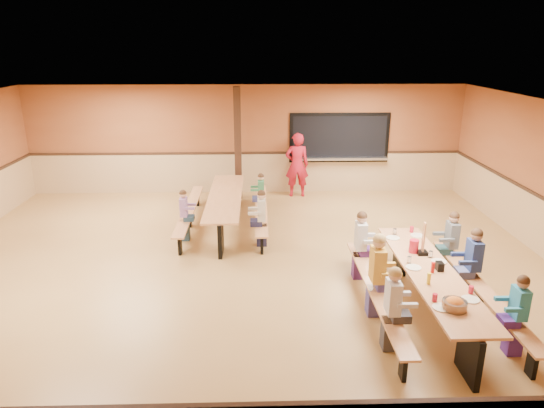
{
  "coord_description": "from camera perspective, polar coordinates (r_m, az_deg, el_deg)",
  "views": [
    {
      "loc": [
        0.33,
        -8.33,
        4.06
      ],
      "look_at": [
        0.59,
        0.39,
        1.15
      ],
      "focal_mm": 32.0,
      "sensor_mm": 36.0,
      "label": 1
    }
  ],
  "objects": [
    {
      "name": "ground",
      "position": [
        9.27,
        -3.61,
        -7.56
      ],
      "size": [
        12.0,
        12.0,
        0.0
      ],
      "primitive_type": "plane",
      "color": "olive",
      "rests_on": "ground"
    },
    {
      "name": "room_envelope",
      "position": [
        8.99,
        -3.7,
        -3.6
      ],
      "size": [
        12.04,
        10.04,
        3.02
      ],
      "color": "brown",
      "rests_on": "ground"
    },
    {
      "name": "kitchen_pass_through",
      "position": [
        13.72,
        7.92,
        7.48
      ],
      "size": [
        2.78,
        0.28,
        1.38
      ],
      "color": "black",
      "rests_on": "ground"
    },
    {
      "name": "structural_post",
      "position": [
        12.99,
        -4.04,
        7.04
      ],
      "size": [
        0.18,
        0.18,
        3.0
      ],
      "primitive_type": "cube",
      "color": "black",
      "rests_on": "ground"
    },
    {
      "name": "cafeteria_table_main",
      "position": [
        7.97,
        18.01,
        -8.84
      ],
      "size": [
        1.91,
        3.7,
        0.74
      ],
      "color": "#BC7A4A",
      "rests_on": "ground"
    },
    {
      "name": "cafeteria_table_second",
      "position": [
        11.18,
        -5.52,
        -0.07
      ],
      "size": [
        1.91,
        3.7,
        0.74
      ],
      "color": "#BC7A4A",
      "rests_on": "ground"
    },
    {
      "name": "seated_child_white_left",
      "position": [
        6.94,
        13.95,
        -11.94
      ],
      "size": [
        0.37,
        0.31,
        1.22
      ],
      "primitive_type": null,
      "color": "silver",
      "rests_on": "ground"
    },
    {
      "name": "seated_adult_yellow",
      "position": [
        7.68,
        12.23,
        -8.24
      ],
      "size": [
        0.43,
        0.35,
        1.33
      ],
      "primitive_type": null,
      "color": "gold",
      "rests_on": "ground"
    },
    {
      "name": "seated_child_grey_left",
      "position": [
        8.8,
        10.34,
        -4.84
      ],
      "size": [
        0.39,
        0.32,
        1.25
      ],
      "primitive_type": null,
      "color": "silver",
      "rests_on": "ground"
    },
    {
      "name": "seated_child_teal_right",
      "position": [
        7.43,
        26.88,
        -11.65
      ],
      "size": [
        0.34,
        0.28,
        1.16
      ],
      "primitive_type": null,
      "color": "teal",
      "rests_on": "ground"
    },
    {
      "name": "seated_child_navy_right",
      "position": [
        8.55,
        22.51,
        -6.73
      ],
      "size": [
        0.39,
        0.32,
        1.25
      ],
      "primitive_type": null,
      "color": "navy",
      "rests_on": "ground"
    },
    {
      "name": "seated_child_char_right",
      "position": [
        9.32,
        20.3,
        -4.52
      ],
      "size": [
        0.37,
        0.3,
        1.21
      ],
      "primitive_type": null,
      "color": "#545B5F",
      "rests_on": "ground"
    },
    {
      "name": "seated_child_purple_sec",
      "position": [
        10.5,
        -10.29,
        -1.36
      ],
      "size": [
        0.32,
        0.26,
        1.11
      ],
      "primitive_type": null,
      "color": "#8B6195",
      "rests_on": "ground"
    },
    {
      "name": "seated_child_green_sec",
      "position": [
        11.61,
        -1.3,
        0.89
      ],
      "size": [
        0.32,
        0.26,
        1.11
      ],
      "primitive_type": null,
      "color": "#35754B",
      "rests_on": "ground"
    },
    {
      "name": "seated_child_tan_sec",
      "position": [
        10.05,
        -1.23,
        -1.72
      ],
      "size": [
        0.36,
        0.29,
        1.19
      ],
      "primitive_type": null,
      "color": "#BAAF98",
      "rests_on": "ground"
    },
    {
      "name": "standing_woman",
      "position": [
        13.3,
        2.95,
        4.61
      ],
      "size": [
        0.65,
        0.44,
        1.77
      ],
      "primitive_type": "imported",
      "rotation": [
        0.0,
        0.0,
        3.17
      ],
      "color": "#A81323",
      "rests_on": "ground"
    },
    {
      "name": "punch_pitcher",
      "position": [
        8.4,
        16.35,
        -4.78
      ],
      "size": [
        0.16,
        0.16,
        0.22
      ],
      "primitive_type": "cylinder",
      "color": "red",
      "rests_on": "cafeteria_table_main"
    },
    {
      "name": "chip_bowl",
      "position": [
        6.89,
        20.69,
        -10.95
      ],
      "size": [
        0.32,
        0.32,
        0.15
      ],
      "primitive_type": null,
      "color": "orange",
      "rests_on": "cafeteria_table_main"
    },
    {
      "name": "napkin_dispenser",
      "position": [
        7.91,
        19.12,
        -6.93
      ],
      "size": [
        0.1,
        0.14,
        0.13
      ],
      "primitive_type": "cube",
      "color": "black",
      "rests_on": "cafeteria_table_main"
    },
    {
      "name": "condiment_mustard",
      "position": [
        7.43,
        17.98,
        -8.33
      ],
      "size": [
        0.06,
        0.06,
        0.17
      ],
      "primitive_type": "cylinder",
      "color": "yellow",
      "rests_on": "cafeteria_table_main"
    },
    {
      "name": "condiment_ketchup",
      "position": [
        7.79,
        18.39,
        -7.1
      ],
      "size": [
        0.06,
        0.06,
        0.17
      ],
      "primitive_type": "cylinder",
      "color": "#B2140F",
      "rests_on": "cafeteria_table_main"
    },
    {
      "name": "table_paddle",
      "position": [
        8.35,
        17.31,
        -4.82
      ],
      "size": [
        0.16,
        0.16,
        0.56
      ],
      "color": "black",
      "rests_on": "cafeteria_table_main"
    },
    {
      "name": "place_settings",
      "position": [
        7.86,
        18.2,
        -7.09
      ],
      "size": [
        0.65,
        3.3,
        0.11
      ],
      "primitive_type": null,
      "color": "beige",
      "rests_on": "cafeteria_table_main"
    }
  ]
}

